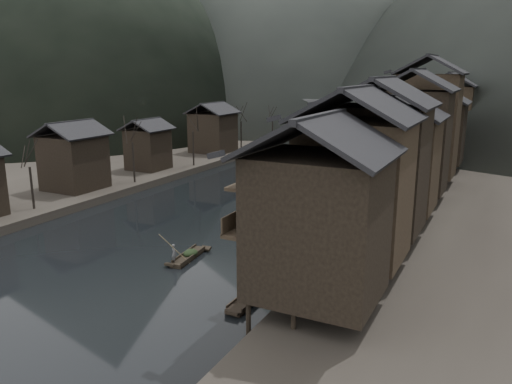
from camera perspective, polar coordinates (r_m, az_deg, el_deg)
The scene contains 12 objects.
water at distance 44.87m, azimuth -10.82°, elevation -6.17°, with size 300.00×300.00×0.00m, color black.
left_bank at distance 96.47m, azimuth -12.89°, elevation 4.77°, with size 40.00×200.00×1.20m, color #2D2823.
stilt_houses at distance 53.93m, azimuth 17.35°, elevation 6.74°, with size 9.00×67.60×17.07m.
left_houses at distance 71.46m, azimuth -14.27°, elevation 5.74°, with size 8.10×53.20×8.73m.
bare_trees at distance 69.99m, azimuth -11.52°, elevation 6.49°, with size 3.92×72.63×7.83m.
moored_sampans at distance 61.19m, azimuth 12.83°, elevation -0.69°, with size 3.34×66.39×0.47m.
midriver_boats at distance 92.54m, azimuth 10.30°, elevation 4.27°, with size 19.06×42.08×0.45m.
stone_bridge at distance 108.80m, azimuth 13.02°, elevation 8.14°, with size 40.00×6.00×9.00m.
hero_sampan at distance 41.74m, azimuth -7.69°, elevation -7.29°, with size 1.56×5.01×0.43m.
cargo_heap at distance 41.70m, azimuth -7.51°, elevation -6.48°, with size 1.09×1.43×0.65m, color black.
boatman at distance 40.19m, azimuth -9.38°, elevation -6.64°, with size 0.58×0.38×1.58m, color #545457.
bamboo_pole at distance 39.33m, azimuth -9.27°, elevation -3.49°, with size 0.06×0.06×4.02m, color #8C7A51.
Camera 1 is at (26.23, -33.12, 15.11)m, focal length 35.00 mm.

